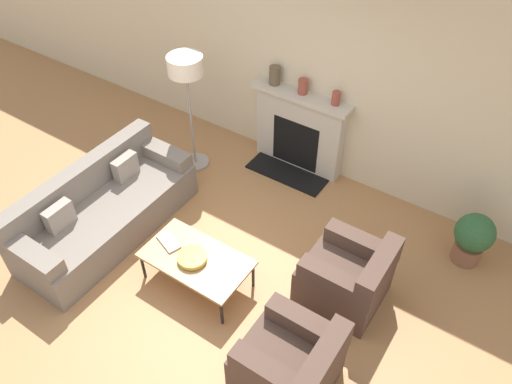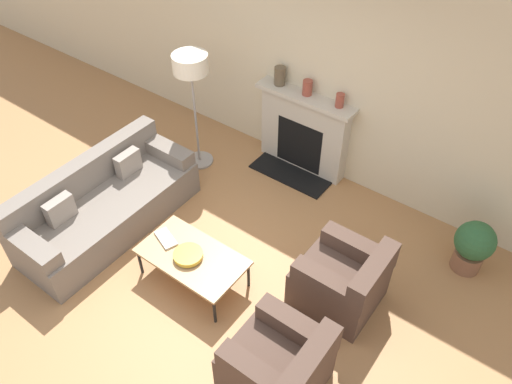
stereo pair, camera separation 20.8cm
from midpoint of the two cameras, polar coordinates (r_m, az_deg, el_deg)
name	(u,v)px [view 2 (the right image)]	position (r m, az deg, el deg)	size (l,w,h in m)	color
ground_plane	(200,284)	(5.44, -5.32, -10.50)	(18.00, 18.00, 0.00)	#A87547
wall_back	(331,70)	(6.05, 9.56, 13.62)	(18.00, 0.06, 2.90)	beige
fireplace	(303,133)	(6.51, 6.33, 6.74)	(1.32, 0.59, 1.10)	beige
couch	(105,205)	(6.01, -15.91, -1.48)	(0.87, 2.17, 0.81)	slate
armchair_near	(279,365)	(4.57, 4.01, -19.18)	(0.81, 0.74, 0.79)	#4C382D
armchair_far	(343,281)	(5.14, 11.03, -9.96)	(0.81, 0.74, 0.79)	#4C382D
coffee_table	(192,257)	(5.22, -6.17, -7.45)	(1.12, 0.63, 0.38)	tan
bowl	(188,255)	(5.16, -6.62, -7.18)	(0.31, 0.31, 0.06)	gold
book	(166,238)	(5.37, -9.16, -5.28)	(0.33, 0.24, 0.02)	#B2A893
floor_lamp	(191,75)	(6.14, -6.42, 13.17)	(0.43, 0.43, 1.59)	gray
mantel_vase_left	(280,76)	(6.33, 3.71, 13.09)	(0.14, 0.14, 0.24)	brown
mantel_vase_center_left	(307,88)	(6.16, 6.88, 11.74)	(0.12, 0.12, 0.19)	brown
mantel_vase_center_right	(340,100)	(6.00, 10.55, 10.24)	(0.10, 0.10, 0.17)	brown
potted_plant	(473,245)	(5.82, 24.54, -5.57)	(0.42, 0.42, 0.64)	brown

